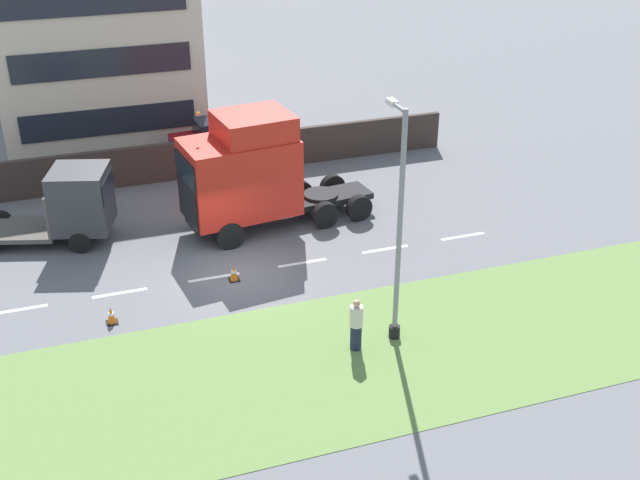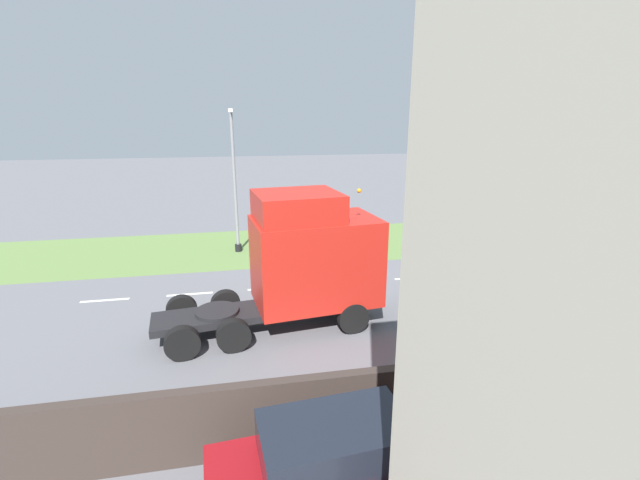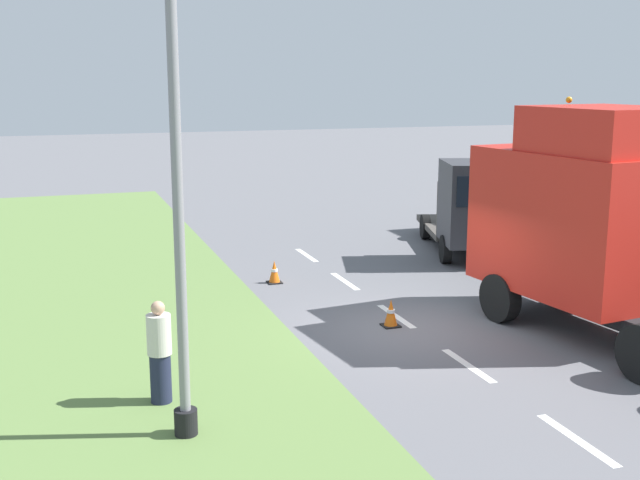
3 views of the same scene
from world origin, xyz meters
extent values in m
plane|color=slate|center=(0.00, 0.00, 0.00)|extent=(120.00, 120.00, 0.00)
cube|color=#607F42|center=(-6.00, 0.00, 0.01)|extent=(7.00, 44.00, 0.01)
cube|color=white|center=(0.00, -8.70, 0.00)|extent=(0.16, 1.80, 0.00)
cube|color=white|center=(0.00, -5.50, 0.00)|extent=(0.16, 1.80, 0.00)
cube|color=white|center=(0.00, -2.30, 0.00)|extent=(0.16, 1.80, 0.00)
cube|color=white|center=(0.00, 0.90, 0.00)|extent=(0.16, 1.80, 0.00)
cube|color=white|center=(0.00, 4.10, 0.00)|extent=(0.16, 1.80, 0.00)
cube|color=white|center=(0.00, 7.30, 0.00)|extent=(0.16, 1.80, 0.00)
cube|color=#382D28|center=(9.00, 0.00, 0.86)|extent=(0.25, 24.00, 1.71)
cube|color=beige|center=(17.89, 2.97, 4.51)|extent=(10.82, 9.21, 9.02)
cube|color=#1E232D|center=(12.44, 2.97, 1.80)|extent=(0.08, 7.83, 1.26)
cube|color=#1E232D|center=(12.44, 2.97, 4.51)|extent=(0.08, 7.83, 1.26)
cube|color=#1E232D|center=(12.44, 2.97, 7.21)|extent=(0.08, 7.83, 1.26)
cube|color=black|center=(3.42, -2.57, 0.67)|extent=(2.28, 7.53, 0.24)
cube|color=red|center=(3.21, -0.92, 2.23)|extent=(3.00, 4.36, 2.90)
cube|color=black|center=(2.96, 1.14, 1.60)|extent=(2.13, 0.32, 1.62)
cube|color=black|center=(2.96, 1.14, 2.87)|extent=(2.26, 0.34, 0.93)
cube|color=red|center=(3.29, -1.52, 4.13)|extent=(2.70, 2.92, 0.90)
sphere|color=orange|center=(3.75, 0.38, 4.65)|extent=(0.14, 0.14, 0.14)
cylinder|color=black|center=(3.62, -4.23, 0.85)|extent=(1.54, 1.54, 0.12)
cylinder|color=black|center=(1.95, -0.14, 0.52)|extent=(0.44, 1.07, 1.04)
cylinder|color=black|center=(4.25, 0.15, 0.52)|extent=(0.44, 1.07, 1.04)
cylinder|color=black|center=(2.42, -4.00, 0.52)|extent=(0.44, 1.07, 1.04)
cylinder|color=black|center=(4.73, -3.72, 0.52)|extent=(0.44, 1.07, 1.04)
cylinder|color=black|center=(2.60, -5.47, 0.52)|extent=(0.44, 1.07, 1.04)
cylinder|color=black|center=(4.91, -5.19, 0.52)|extent=(0.44, 1.07, 1.04)
cube|color=#333338|center=(4.28, 4.81, 1.72)|extent=(2.55, 2.50, 2.27)
cube|color=black|center=(3.99, 3.83, 2.17)|extent=(1.75, 0.56, 0.82)
cube|color=#4C4742|center=(5.10, 7.54, 0.49)|extent=(3.04, 4.14, 0.18)
cube|color=#4C4742|center=(4.58, 5.81, 1.37)|extent=(2.01, 0.69, 1.59)
cylinder|color=black|center=(5.20, 4.54, 0.40)|extent=(0.46, 0.84, 0.80)
cylinder|color=black|center=(3.37, 5.08, 0.40)|extent=(0.46, 0.84, 0.80)
cylinder|color=black|center=(6.17, 7.81, 0.40)|extent=(0.46, 0.84, 0.80)
cube|color=maroon|center=(10.73, -1.83, 0.78)|extent=(2.11, 4.73, 1.01)
cube|color=black|center=(10.74, -1.94, 1.62)|extent=(1.68, 2.64, 0.68)
cylinder|color=black|center=(9.79, -0.41, 0.32)|extent=(0.25, 0.65, 0.64)
cylinder|color=black|center=(11.41, -0.27, 0.32)|extent=(0.25, 0.65, 0.64)
cylinder|color=black|center=(10.04, -3.39, 0.32)|extent=(0.25, 0.65, 0.64)
cylinder|color=black|center=(11.66, -3.25, 0.32)|extent=(0.25, 0.65, 0.64)
cylinder|color=black|center=(-5.34, -3.53, 0.20)|extent=(0.34, 0.34, 0.40)
cylinder|color=gray|center=(-5.34, -3.53, 3.62)|extent=(0.16, 0.16, 7.25)
cylinder|color=gray|center=(-4.89, -3.53, 7.15)|extent=(0.90, 0.11, 0.11)
cube|color=silver|center=(-4.44, -3.53, 7.15)|extent=(0.44, 0.20, 0.16)
cylinder|color=#1E233D|center=(-5.52, -2.20, 0.41)|extent=(0.34, 0.34, 0.82)
cylinder|color=beige|center=(-5.52, -2.20, 1.15)|extent=(0.39, 0.39, 0.65)
sphere|color=tan|center=(-5.52, -2.20, 1.58)|extent=(0.22, 0.22, 0.22)
cube|color=black|center=(-0.40, 0.28, 0.01)|extent=(0.36, 0.36, 0.03)
cone|color=orange|center=(-0.40, 0.28, 0.31)|extent=(0.28, 0.28, 0.55)
cylinder|color=white|center=(-0.40, 0.28, 0.33)|extent=(0.17, 0.17, 0.07)
cube|color=black|center=(-1.75, 4.53, 0.01)|extent=(0.36, 0.36, 0.03)
cone|color=orange|center=(-1.75, 4.53, 0.31)|extent=(0.28, 0.28, 0.55)
cylinder|color=white|center=(-1.75, 4.53, 0.33)|extent=(0.17, 0.17, 0.07)
camera|label=1|loc=(-23.81, 5.17, 13.91)|focal=45.00mm
camera|label=2|loc=(16.61, -3.31, 6.95)|focal=24.00mm
camera|label=3|loc=(-7.00, -14.51, 5.18)|focal=45.00mm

